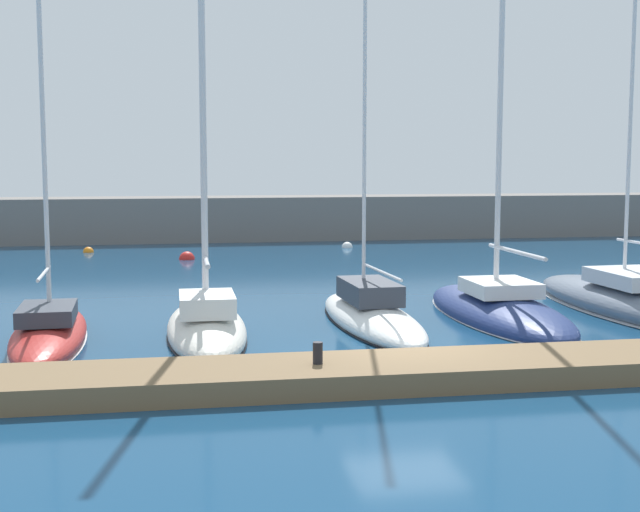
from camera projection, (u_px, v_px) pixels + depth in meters
ground_plane at (405, 365)px, 19.22m from camera, size 120.00×120.00×0.00m
dock_pier at (425, 371)px, 17.74m from camera, size 21.86×2.25×0.47m
breakwater_seawall at (262, 218)px, 48.95m from camera, size 108.00×3.31×2.45m
sailboat_red_nearest at (49, 331)px, 21.50m from camera, size 2.02×7.11×11.81m
sailboat_ivory_second at (206, 323)px, 22.23m from camera, size 2.06×7.14×12.93m
sailboat_white_third at (371, 314)px, 23.76m from camera, size 2.32×7.76×14.83m
sailboat_navy_fourth at (498, 308)px, 24.90m from camera, size 2.87×8.67×17.21m
sailboat_slate_fifth at (630, 301)px, 25.80m from camera, size 3.27×9.95×14.96m
mooring_buoy_red at (187, 259)px, 39.45m from camera, size 0.72×0.72×0.72m
mooring_buoy_white at (347, 247)px, 44.72m from camera, size 0.58×0.58×0.58m
mooring_buoy_orange at (88, 252)px, 42.44m from camera, size 0.53×0.53×0.53m
dock_bollard at (318, 353)px, 17.30m from camera, size 0.20×0.20×0.44m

